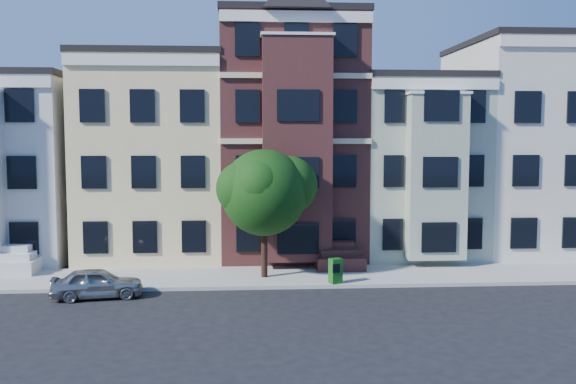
{
  "coord_description": "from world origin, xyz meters",
  "views": [
    {
      "loc": [
        -2.33,
        -19.66,
        6.27
      ],
      "look_at": [
        -0.8,
        3.66,
        4.2
      ],
      "focal_mm": 40.0,
      "sensor_mm": 36.0,
      "label": 1
    }
  ],
  "objects": [
    {
      "name": "ground",
      "position": [
        0.0,
        0.0,
        0.0
      ],
      "size": [
        120.0,
        120.0,
        0.0
      ],
      "primitive_type": "plane",
      "color": "black"
    },
    {
      "name": "far_sidewalk",
      "position": [
        0.0,
        8.0,
        0.07
      ],
      "size": [
        60.0,
        4.0,
        0.15
      ],
      "primitive_type": "cube",
      "color": "#9E9B93",
      "rests_on": "ground"
    },
    {
      "name": "house_white",
      "position": [
        -15.0,
        14.5,
        4.5
      ],
      "size": [
        8.0,
        9.0,
        9.0
      ],
      "primitive_type": "cube",
      "color": "silver",
      "rests_on": "ground"
    },
    {
      "name": "house_yellow",
      "position": [
        -7.0,
        14.5,
        5.0
      ],
      "size": [
        7.0,
        9.0,
        10.0
      ],
      "primitive_type": "cube",
      "color": "beige",
      "rests_on": "ground"
    },
    {
      "name": "house_brown",
      "position": [
        0.0,
        14.5,
        6.0
      ],
      "size": [
        7.0,
        9.0,
        12.0
      ],
      "primitive_type": "cube",
      "color": "#411E1C",
      "rests_on": "ground"
    },
    {
      "name": "house_green",
      "position": [
        6.5,
        14.5,
        4.5
      ],
      "size": [
        6.0,
        9.0,
        9.0
      ],
      "primitive_type": "cube",
      "color": "#9DAA92",
      "rests_on": "ground"
    },
    {
      "name": "house_cream",
      "position": [
        13.5,
        14.5,
        5.5
      ],
      "size": [
        8.0,
        9.0,
        11.0
      ],
      "primitive_type": "cube",
      "color": "beige",
      "rests_on": "ground"
    },
    {
      "name": "street_tree",
      "position": [
        -1.56,
        7.72,
        3.57
      ],
      "size": [
        6.82,
        6.82,
        6.83
      ],
      "primitive_type": null,
      "rotation": [
        0.0,
        0.0,
        -0.18
      ],
      "color": "#194612",
      "rests_on": "far_sidewalk"
    },
    {
      "name": "parked_car",
      "position": [
        -8.1,
        5.08,
        0.59
      ],
      "size": [
        3.64,
        1.92,
        1.18
      ],
      "primitive_type": "imported",
      "rotation": [
        0.0,
        0.0,
        1.73
      ],
      "color": "#979A9F",
      "rests_on": "ground"
    },
    {
      "name": "newspaper_box",
      "position": [
        1.35,
        6.3,
        0.67
      ],
      "size": [
        0.59,
        0.56,
        1.04
      ],
      "primitive_type": "cube",
      "rotation": [
        0.0,
        0.0,
        0.37
      ],
      "color": "#1A621B",
      "rests_on": "far_sidewalk"
    }
  ]
}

